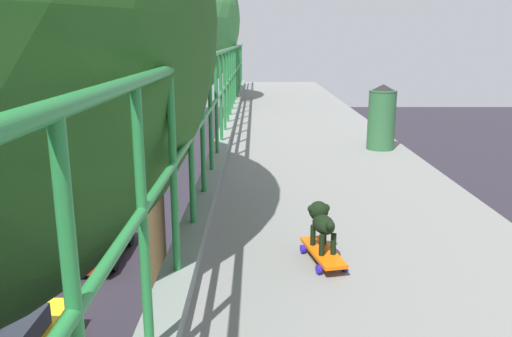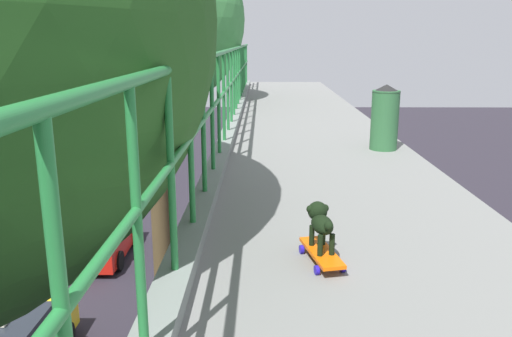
{
  "view_description": "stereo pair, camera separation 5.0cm",
  "coord_description": "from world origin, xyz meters",
  "px_view_note": "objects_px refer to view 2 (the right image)",
  "views": [
    {
      "loc": [
        0.22,
        0.03,
        7.65
      ],
      "look_at": [
        0.21,
        4.23,
        6.59
      ],
      "focal_mm": 35.97,
      "sensor_mm": 36.0,
      "label": 1
    },
    {
      "loc": [
        0.27,
        0.03,
        7.65
      ],
      "look_at": [
        0.21,
        4.23,
        6.59
      ],
      "focal_mm": 35.97,
      "sensor_mm": 36.0,
      "label": 2
    }
  ],
  "objects_px": {
    "toy_skateboard": "(321,253)",
    "litter_bin": "(385,117)",
    "city_bus": "(97,140)",
    "car_red_taxi_seventh": "(104,239)",
    "small_dog": "(320,221)"
  },
  "relations": [
    {
      "from": "city_bus",
      "to": "litter_bin",
      "type": "bearing_deg",
      "value": -63.22
    },
    {
      "from": "car_red_taxi_seventh",
      "to": "city_bus",
      "type": "height_order",
      "value": "city_bus"
    },
    {
      "from": "car_red_taxi_seventh",
      "to": "small_dog",
      "type": "xyz_separation_m",
      "value": [
        6.09,
        -13.98,
        5.79
      ]
    },
    {
      "from": "litter_bin",
      "to": "city_bus",
      "type": "bearing_deg",
      "value": 116.78
    },
    {
      "from": "toy_skateboard",
      "to": "litter_bin",
      "type": "relative_size",
      "value": 0.62
    },
    {
      "from": "small_dog",
      "to": "toy_skateboard",
      "type": "bearing_deg",
      "value": -81.35
    },
    {
      "from": "city_bus",
      "to": "litter_bin",
      "type": "height_order",
      "value": "litter_bin"
    },
    {
      "from": "city_bus",
      "to": "toy_skateboard",
      "type": "bearing_deg",
      "value": -68.88
    },
    {
      "from": "toy_skateboard",
      "to": "litter_bin",
      "type": "height_order",
      "value": "litter_bin"
    },
    {
      "from": "small_dog",
      "to": "car_red_taxi_seventh",
      "type": "bearing_deg",
      "value": 113.54
    },
    {
      "from": "city_bus",
      "to": "small_dog",
      "type": "height_order",
      "value": "small_dog"
    },
    {
      "from": "car_red_taxi_seventh",
      "to": "toy_skateboard",
      "type": "distance_m",
      "value": 16.28
    },
    {
      "from": "car_red_taxi_seventh",
      "to": "litter_bin",
      "type": "bearing_deg",
      "value": -54.75
    },
    {
      "from": "car_red_taxi_seventh",
      "to": "toy_skateboard",
      "type": "bearing_deg",
      "value": -66.51
    },
    {
      "from": "litter_bin",
      "to": "car_red_taxi_seventh",
      "type": "bearing_deg",
      "value": 125.25
    }
  ]
}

